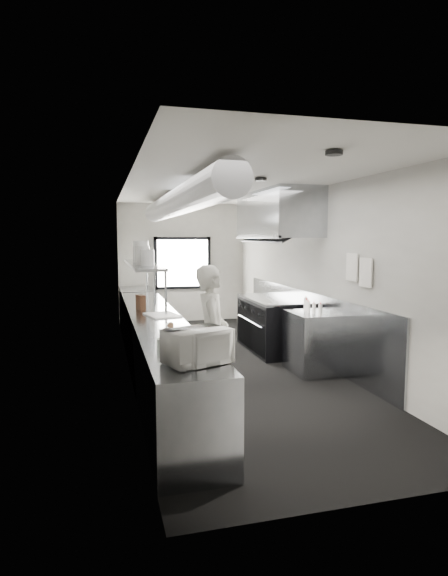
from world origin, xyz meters
TOP-DOWN VIEW (x-y plane):
  - floor at (0.00, 0.00)m, footprint 3.00×8.00m
  - ceiling at (0.00, 0.00)m, footprint 3.00×8.00m
  - wall_back at (0.00, 4.00)m, footprint 3.00×0.02m
  - wall_front at (0.00, -4.00)m, footprint 3.00×0.02m
  - wall_left at (-1.50, 0.00)m, footprint 0.02×8.00m
  - wall_right at (1.50, 0.00)m, footprint 0.02×8.00m
  - wall_cladding at (1.48, 0.30)m, footprint 0.03×5.50m
  - hvac_duct at (-0.70, 0.40)m, footprint 0.40×6.40m
  - service_window at (0.00, 3.96)m, footprint 1.36×0.05m
  - exhaust_hood at (1.10, 0.70)m, footprint 0.81×2.20m
  - prep_counter at (-1.15, -0.50)m, footprint 0.70×6.00m
  - pass_shelf at (-1.19, 1.00)m, footprint 0.45×3.00m
  - range at (1.04, 0.70)m, footprint 0.88×1.60m
  - bottle_station at (1.15, -0.70)m, footprint 0.65×0.80m
  - far_work_table at (-1.15, 3.20)m, footprint 0.70×1.20m
  - notice_sheet_a at (1.47, -1.20)m, footprint 0.02×0.28m
  - notice_sheet_b at (1.47, -1.55)m, footprint 0.02×0.28m
  - line_cook at (-0.60, -1.55)m, footprint 0.48×0.66m
  - microwave at (-1.08, -2.99)m, footprint 0.62×0.55m
  - deli_tub_a at (-1.29, -2.41)m, footprint 0.19×0.19m
  - deli_tub_b at (-1.27, -2.62)m, footprint 0.19×0.19m
  - newspaper at (-1.03, -1.82)m, footprint 0.29×0.36m
  - small_plate at (-1.09, -1.46)m, footprint 0.20×0.20m
  - pastry at (-1.09, -1.46)m, footprint 0.08×0.08m
  - cutting_board at (-1.05, -0.40)m, footprint 0.51×0.61m
  - knife_block at (-1.30, 0.25)m, footprint 0.15×0.22m
  - plate_stack_a at (-1.17, 0.38)m, footprint 0.28×0.28m
  - plate_stack_b at (-1.22, 0.68)m, footprint 0.30×0.30m
  - plate_stack_c at (-1.20, 1.25)m, footprint 0.35×0.35m
  - plate_stack_d at (-1.18, 1.69)m, footprint 0.28×0.28m
  - squeeze_bottle_a at (1.11, -0.99)m, footprint 0.06×0.06m
  - squeeze_bottle_b at (1.10, -0.82)m, footprint 0.06×0.06m
  - squeeze_bottle_c at (1.08, -0.67)m, footprint 0.06×0.06m
  - squeeze_bottle_d at (1.11, -0.54)m, footprint 0.07×0.07m
  - squeeze_bottle_e at (1.14, -0.45)m, footprint 0.07×0.07m

SIDE VIEW (x-z plane):
  - floor at x=0.00m, z-range -0.01..0.01m
  - prep_counter at x=-1.15m, z-range 0.00..0.90m
  - bottle_station at x=1.15m, z-range 0.00..0.90m
  - far_work_table at x=-1.15m, z-range 0.00..0.90m
  - range at x=1.04m, z-range 0.00..0.94m
  - wall_cladding at x=1.48m, z-range 0.00..1.10m
  - line_cook at x=-0.60m, z-range 0.00..1.68m
  - newspaper at x=-1.03m, z-range 0.90..0.91m
  - small_plate at x=-1.09m, z-range 0.90..0.92m
  - cutting_board at x=-1.05m, z-range 0.90..0.92m
  - deli_tub_b at x=-1.27m, z-range 0.90..1.01m
  - deli_tub_a at x=-1.29m, z-range 0.90..1.01m
  - pastry at x=-1.09m, z-range 0.92..1.00m
  - squeeze_bottle_b at x=1.10m, z-range 0.90..1.06m
  - squeeze_bottle_c at x=1.08m, z-range 0.90..1.06m
  - squeeze_bottle_a at x=1.11m, z-range 0.90..1.07m
  - squeeze_bottle_d at x=1.11m, z-range 0.90..1.07m
  - squeeze_bottle_e at x=1.14m, z-range 0.90..1.09m
  - knife_block at x=-1.30m, z-range 0.90..1.12m
  - microwave at x=-1.08m, z-range 0.90..1.21m
  - service_window at x=0.00m, z-range 0.77..2.02m
  - wall_back at x=0.00m, z-range 0.00..2.80m
  - wall_front at x=0.00m, z-range 0.00..2.80m
  - wall_left at x=-1.50m, z-range 0.00..2.80m
  - wall_right at x=1.50m, z-range 0.00..2.80m
  - pass_shelf at x=-1.19m, z-range 1.20..1.88m
  - notice_sheet_b at x=1.47m, z-range 1.36..1.74m
  - notice_sheet_a at x=1.47m, z-range 1.41..1.79m
  - plate_stack_a at x=-1.17m, z-range 1.57..1.82m
  - plate_stack_b at x=-1.22m, z-range 1.57..1.87m
  - plate_stack_d at x=-1.18m, z-range 1.57..1.92m
  - plate_stack_c at x=-1.20m, z-range 1.57..1.95m
  - exhaust_hood at x=1.10m, z-range 1.95..2.83m
  - hvac_duct at x=-0.70m, z-range 2.35..2.75m
  - ceiling at x=0.00m, z-range 2.79..2.80m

